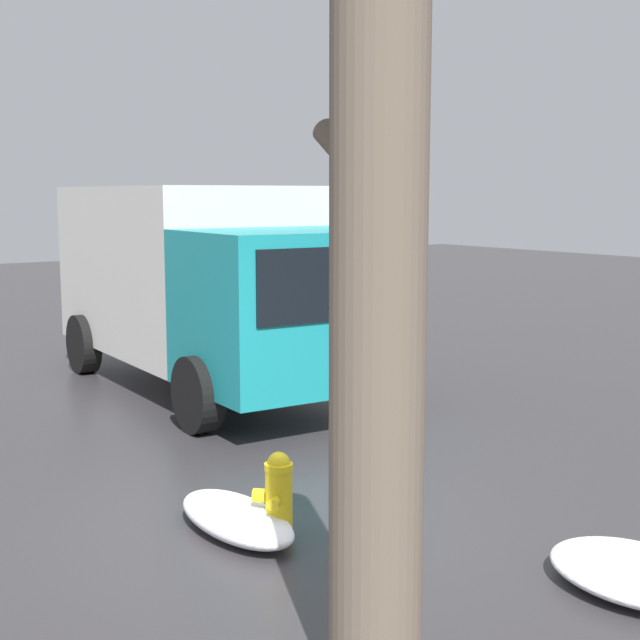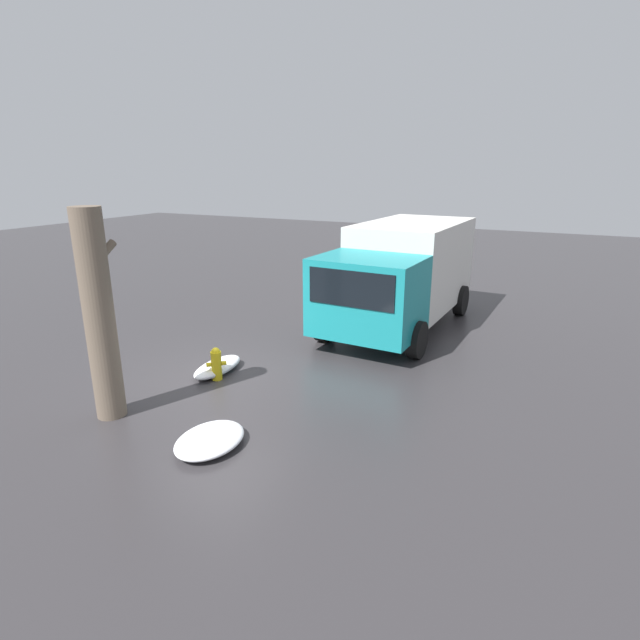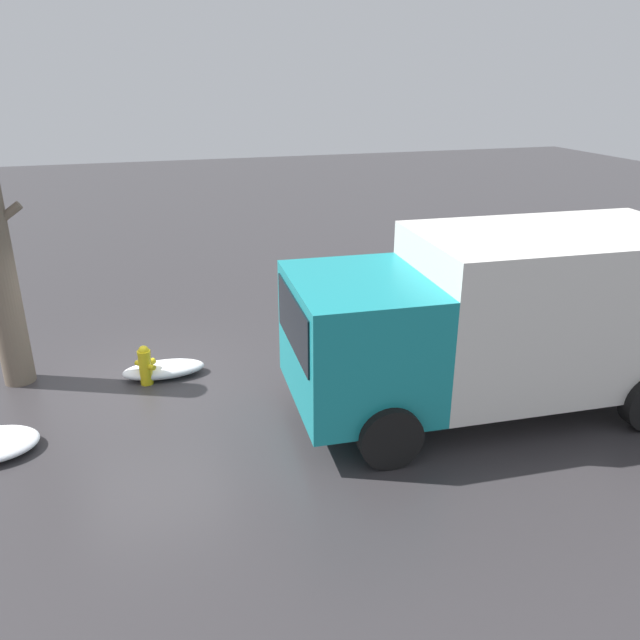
% 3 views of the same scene
% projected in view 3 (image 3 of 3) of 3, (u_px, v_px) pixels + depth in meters
% --- Properties ---
extents(ground_plane, '(60.00, 60.00, 0.00)m').
position_uv_depth(ground_plane, '(147.00, 384.00, 10.88)').
color(ground_plane, '#333033').
extents(fire_hydrant, '(0.37, 0.37, 0.72)m').
position_uv_depth(fire_hydrant, '(145.00, 364.00, 10.75)').
color(fire_hydrant, yellow).
rests_on(fire_hydrant, ground_plane).
extents(tree_trunk, '(0.78, 0.51, 3.73)m').
position_uv_depth(tree_trunk, '(1.00, 279.00, 10.28)').
color(tree_trunk, '#6B5B4C').
rests_on(tree_trunk, ground_plane).
extents(delivery_truck, '(6.41, 3.01, 2.84)m').
position_uv_depth(delivery_truck, '(501.00, 315.00, 9.67)').
color(delivery_truck, teal).
rests_on(delivery_truck, ground_plane).
extents(snow_pile_by_hydrant, '(1.43, 0.63, 0.26)m').
position_uv_depth(snow_pile_by_hydrant, '(164.00, 369.00, 11.11)').
color(snow_pile_by_hydrant, white).
rests_on(snow_pile_by_hydrant, ground_plane).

